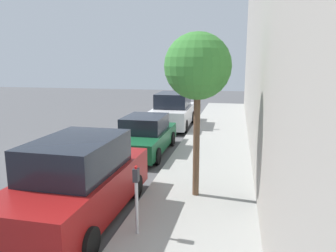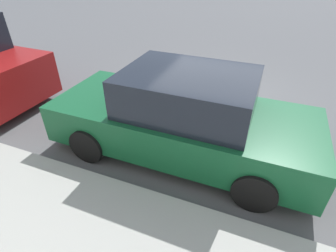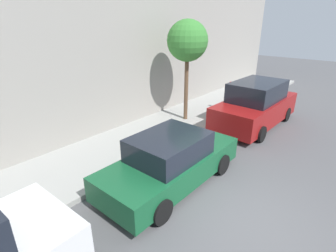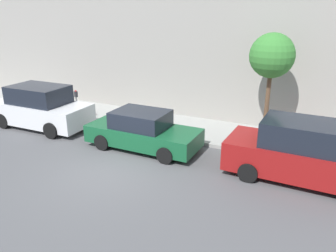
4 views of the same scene
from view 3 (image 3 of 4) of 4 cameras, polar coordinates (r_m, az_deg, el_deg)
ground_plane at (r=6.91m, az=15.72°, el=-18.88°), size 60.00×60.00×0.00m
sidewalk at (r=9.53m, az=-12.43°, el=-5.62°), size 3.01×32.00×0.15m
parked_suv_nearest at (r=12.17m, az=18.52°, el=4.32°), size 2.08×4.84×1.98m
parked_sedan_second at (r=7.46m, az=0.61°, el=-7.67°), size 1.92×4.50×1.54m
parking_meter_near at (r=13.34m, az=13.21°, el=6.97°), size 0.11×0.15×1.48m
street_tree at (r=11.47m, az=4.25°, el=17.87°), size 1.72×1.72×4.32m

